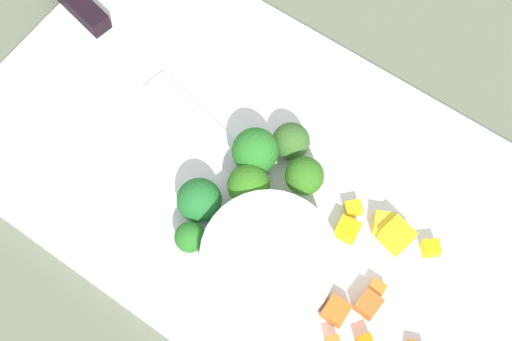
% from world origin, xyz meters
% --- Properties ---
extents(ground_plane, '(4.00, 4.00, 0.00)m').
position_xyz_m(ground_plane, '(0.00, 0.00, 0.00)').
color(ground_plane, '#656F58').
extents(cutting_board, '(0.52, 0.31, 0.01)m').
position_xyz_m(cutting_board, '(0.00, 0.00, 0.01)').
color(cutting_board, white).
rests_on(cutting_board, ground_plane).
extents(prep_bowl, '(0.11, 0.11, 0.04)m').
position_xyz_m(prep_bowl, '(-0.06, 0.06, 0.03)').
color(prep_bowl, white).
rests_on(prep_bowl, cutting_board).
extents(chef_knife, '(0.29, 0.08, 0.02)m').
position_xyz_m(chef_knife, '(0.19, -0.04, 0.02)').
color(chef_knife, silver).
rests_on(chef_knife, cutting_board).
extents(carrot_dice_2, '(0.01, 0.02, 0.01)m').
position_xyz_m(carrot_dice_2, '(-0.14, 0.03, 0.02)').
color(carrot_dice_2, orange).
rests_on(carrot_dice_2, cutting_board).
extents(carrot_dice_6, '(0.02, 0.02, 0.02)m').
position_xyz_m(carrot_dice_6, '(-0.14, 0.04, 0.02)').
color(carrot_dice_6, orange).
rests_on(carrot_dice_6, cutting_board).
extents(carrot_dice_7, '(0.02, 0.02, 0.01)m').
position_xyz_m(carrot_dice_7, '(-0.12, 0.06, 0.02)').
color(carrot_dice_7, orange).
rests_on(carrot_dice_7, cutting_board).
extents(pepper_dice_0, '(0.02, 0.02, 0.01)m').
position_xyz_m(pepper_dice_0, '(-0.16, -0.03, 0.02)').
color(pepper_dice_0, yellow).
rests_on(pepper_dice_0, cutting_board).
extents(pepper_dice_1, '(0.02, 0.02, 0.01)m').
position_xyz_m(pepper_dice_1, '(-0.09, -0.02, 0.02)').
color(pepper_dice_1, yellow).
rests_on(pepper_dice_1, cutting_board).
extents(pepper_dice_2, '(0.03, 0.03, 0.02)m').
position_xyz_m(pepper_dice_2, '(-0.13, -0.02, 0.02)').
color(pepper_dice_2, yellow).
rests_on(pepper_dice_2, cutting_board).
extents(pepper_dice_3, '(0.02, 0.02, 0.01)m').
position_xyz_m(pepper_dice_3, '(-0.11, -0.02, 0.02)').
color(pepper_dice_3, yellow).
rests_on(pepper_dice_3, cutting_board).
extents(pepper_dice_4, '(0.02, 0.02, 0.02)m').
position_xyz_m(pepper_dice_4, '(-0.09, -0.00, 0.02)').
color(pepper_dice_4, yellow).
rests_on(pepper_dice_4, cutting_board).
extents(broccoli_floret_0, '(0.04, 0.04, 0.04)m').
position_xyz_m(broccoli_floret_0, '(0.02, 0.05, 0.03)').
color(broccoli_floret_0, '#87C268').
rests_on(broccoli_floret_0, cutting_board).
extents(broccoli_floret_1, '(0.03, 0.03, 0.03)m').
position_xyz_m(broccoli_floret_1, '(-0.01, -0.04, 0.03)').
color(broccoli_floret_1, '#84C254').
rests_on(broccoli_floret_1, cutting_board).
extents(broccoli_floret_2, '(0.03, 0.03, 0.04)m').
position_xyz_m(broccoli_floret_2, '(-0.04, -0.01, 0.04)').
color(broccoli_floret_2, '#8DBB5D').
rests_on(broccoli_floret_2, cutting_board).
extents(broccoli_floret_3, '(0.04, 0.04, 0.05)m').
position_xyz_m(broccoli_floret_3, '(0.01, -0.01, 0.04)').
color(broccoli_floret_3, '#90C055').
rests_on(broccoli_floret_3, cutting_board).
extents(broccoli_floret_4, '(0.03, 0.03, 0.03)m').
position_xyz_m(broccoli_floret_4, '(0.01, 0.08, 0.03)').
color(broccoli_floret_4, '#98B569').
rests_on(broccoli_floret_4, cutting_board).
extents(broccoli_floret_5, '(0.04, 0.04, 0.04)m').
position_xyz_m(broccoli_floret_5, '(-0.01, 0.02, 0.04)').
color(broccoli_floret_5, '#95B85A').
rests_on(broccoli_floret_5, cutting_board).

